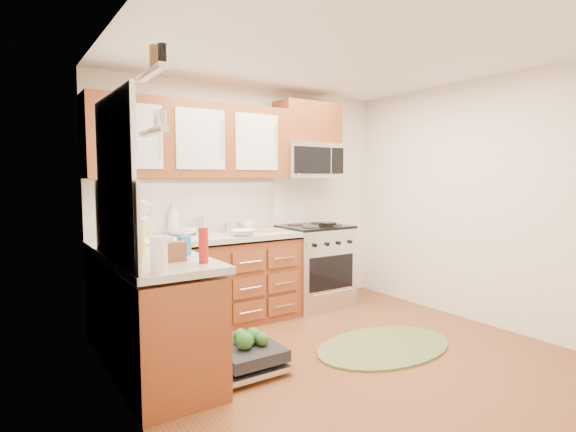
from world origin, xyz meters
TOP-DOWN VIEW (x-y plane):
  - floor at (0.00, 0.00)m, footprint 3.50×3.50m
  - ceiling at (0.00, 0.00)m, footprint 3.50×3.50m
  - wall_back at (0.00, 1.75)m, footprint 3.50×0.04m
  - wall_left at (-1.75, 0.00)m, footprint 0.04×3.50m
  - wall_right at (1.75, 0.00)m, footprint 0.04×3.50m
  - base_cabinet_back at (-0.73, 1.45)m, footprint 2.05×0.60m
  - base_cabinet_left at (-1.45, 0.52)m, footprint 0.60×1.25m
  - countertop_back at (-0.72, 1.44)m, footprint 2.07×0.64m
  - countertop_left at (-1.44, 0.53)m, footprint 0.64×1.27m
  - backsplash_back at (-0.73, 1.74)m, footprint 2.05×0.02m
  - backsplash_left at (-1.74, 0.52)m, footprint 0.02×1.25m
  - upper_cabinets at (-0.73, 1.57)m, footprint 2.05×0.35m
  - cabinet_over_mw at (0.68, 1.57)m, footprint 0.76×0.35m
  - range at (0.68, 1.43)m, footprint 0.76×0.64m
  - microwave at (0.68, 1.55)m, footprint 0.76×0.38m
  - sink at (-1.25, 1.42)m, footprint 0.62×0.50m
  - dishwasher at (-0.86, 0.30)m, footprint 0.70×0.60m
  - window at (-1.74, 0.50)m, footprint 0.03×1.05m
  - window_blind at (-1.71, 0.50)m, footprint 0.02×0.96m
  - shelf_upper at (-1.72, -0.35)m, footprint 0.04×0.40m
  - shelf_lower at (-1.72, -0.35)m, footprint 0.04×0.40m
  - rug at (0.41, 0.03)m, footprint 1.59×1.36m
  - skillet at (0.79, 1.33)m, footprint 0.26×0.26m
  - stock_pot at (-0.34, 1.53)m, footprint 0.20×0.20m
  - cutting_board at (0.05, 1.44)m, footprint 0.34×0.26m
  - canister at (-0.70, 1.57)m, footprint 0.15×0.15m
  - paper_towel_roll at (-1.60, -0.02)m, footprint 0.13×0.13m
  - mustard_bottle at (-1.51, 0.71)m, footprint 0.09×0.09m
  - red_bottle at (-1.25, 0.12)m, footprint 0.09×0.09m
  - wooden_box at (-1.38, 0.31)m, footprint 0.14×0.11m
  - blue_carton at (-1.25, 0.49)m, footprint 0.10×0.08m
  - bowl_a at (-0.35, 1.25)m, footprint 0.30×0.30m
  - bowl_b at (-0.85, 1.60)m, footprint 0.37×0.37m
  - cup at (-0.09, 1.62)m, footprint 0.17×0.17m
  - soap_bottle_a at (-0.92, 1.68)m, footprint 0.17×0.17m
  - soap_bottle_b at (-1.32, 0.67)m, footprint 0.09×0.09m
  - soap_bottle_c at (-1.62, 0.79)m, footprint 0.16×0.16m

SIDE VIEW (x-z plane):
  - floor at x=0.00m, z-range 0.00..0.00m
  - rug at x=0.41m, z-range 0.00..0.02m
  - dishwasher at x=-0.86m, z-range 0.00..0.20m
  - base_cabinet_back at x=-0.73m, z-range 0.00..0.85m
  - base_cabinet_left at x=-1.45m, z-range 0.00..0.85m
  - range at x=0.68m, z-range 0.00..0.95m
  - sink at x=-1.25m, z-range 0.67..0.93m
  - countertop_back at x=-0.72m, z-range 0.88..0.93m
  - countertop_left at x=-1.44m, z-range 0.88..0.93m
  - cutting_board at x=0.05m, z-range 0.93..0.95m
  - bowl_a at x=-0.35m, z-range 0.93..0.99m
  - bowl_b at x=-0.85m, z-range 0.93..1.01m
  - skillet at x=0.79m, z-range 0.95..0.99m
  - cup at x=-0.09m, z-range 0.93..1.03m
  - stock_pot at x=-0.34m, z-range 0.93..1.04m
  - wooden_box at x=-1.38m, z-range 0.93..1.06m
  - blue_carton at x=-1.25m, z-range 0.93..1.07m
  - soap_bottle_b at x=-1.32m, z-range 0.93..1.10m
  - canister at x=-0.70m, z-range 0.93..1.10m
  - soap_bottle_c at x=-1.62m, z-range 0.93..1.11m
  - mustard_bottle at x=-1.51m, z-range 0.93..1.14m
  - paper_towel_roll at x=-1.60m, z-range 0.93..1.15m
  - red_bottle at x=-1.25m, z-range 0.93..1.17m
  - soap_bottle_a at x=-0.92m, z-range 0.93..1.25m
  - backsplash_back at x=-0.73m, z-range 0.93..1.49m
  - backsplash_left at x=-1.74m, z-range 0.93..1.49m
  - wall_back at x=0.00m, z-range 0.00..2.50m
  - wall_left at x=-1.75m, z-range 0.00..2.50m
  - wall_right at x=1.75m, z-range 0.00..2.50m
  - window at x=-1.74m, z-range 1.02..2.08m
  - microwave at x=0.68m, z-range 1.50..1.90m
  - shelf_lower at x=-1.72m, z-range 1.74..1.76m
  - upper_cabinets at x=-0.73m, z-range 1.50..2.25m
  - window_blind at x=-1.71m, z-range 1.68..2.08m
  - shelf_upper at x=-1.72m, z-range 2.03..2.06m
  - cabinet_over_mw at x=0.68m, z-range 1.90..2.37m
  - ceiling at x=0.00m, z-range 2.50..2.50m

